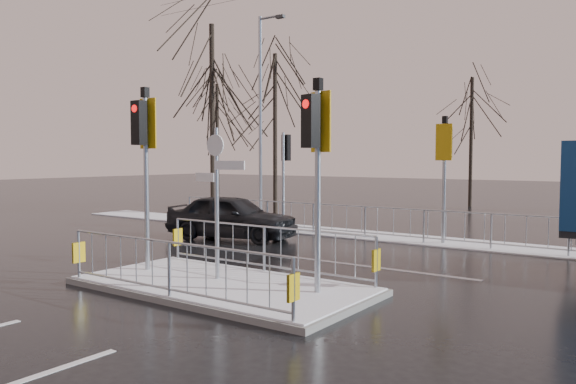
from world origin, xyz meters
The scene contains 11 objects.
ground centered at (0.00, 0.00, 0.00)m, with size 120.00×120.00×0.00m, color black.
snow_verge centered at (0.00, 8.60, 0.02)m, with size 30.00×2.00×0.04m, color white.
lane_markings centered at (0.00, -0.33, 0.00)m, with size 8.00×11.38×0.01m.
traffic_island centered at (-0.01, 0.01, 0.39)m, with size 6.00×3.04×4.15m.
far_kerb_fixtures centered at (0.29, 8.09, 1.02)m, with size 18.00×0.65×3.83m.
car_far_lane centered at (-4.42, 5.36, 0.73)m, with size 1.72×4.26×1.45m, color black.
tree_near_a centered at (-10.50, 11.00, 6.11)m, with size 4.75×4.75×8.97m.
tree_near_b centered at (-8.00, 12.50, 5.15)m, with size 4.00×4.00×7.55m.
tree_near_c centered at (-12.50, 13.50, 4.50)m, with size 3.50×3.50×6.61m.
tree_far_a centered at (-2.00, 22.00, 4.82)m, with size 3.75×3.75×7.08m.
street_lamp_left centered at (-6.43, 9.50, 4.49)m, with size 1.25×0.18×8.20m.
Camera 1 is at (7.46, -8.21, 2.61)m, focal length 35.00 mm.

